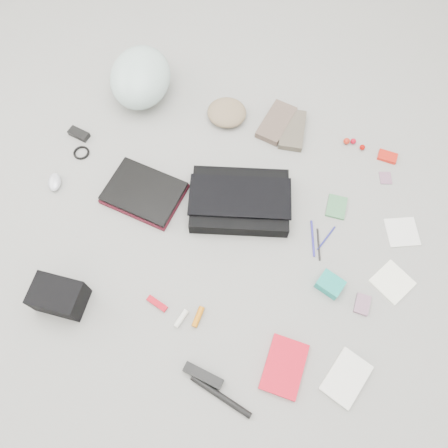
% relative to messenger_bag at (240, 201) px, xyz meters
% --- Properties ---
extents(ground_plane, '(4.00, 4.00, 0.00)m').
position_rel_messenger_bag_xyz_m(ground_plane, '(-0.03, -0.13, -0.03)').
color(ground_plane, gray).
extents(messenger_bag, '(0.46, 0.37, 0.07)m').
position_rel_messenger_bag_xyz_m(messenger_bag, '(0.00, 0.00, 0.00)').
color(messenger_bag, black).
rests_on(messenger_bag, ground_plane).
extents(bag_flap, '(0.45, 0.28, 0.01)m').
position_rel_messenger_bag_xyz_m(bag_flap, '(0.00, 0.00, 0.04)').
color(bag_flap, black).
rests_on(bag_flap, messenger_bag).
extents(laptop_sleeve, '(0.35, 0.29, 0.02)m').
position_rel_messenger_bag_xyz_m(laptop_sleeve, '(-0.41, -0.06, -0.02)').
color(laptop_sleeve, '#4F111C').
rests_on(laptop_sleeve, ground_plane).
extents(laptop, '(0.34, 0.28, 0.02)m').
position_rel_messenger_bag_xyz_m(laptop, '(-0.41, -0.06, -0.00)').
color(laptop, black).
rests_on(laptop, laptop_sleeve).
extents(bike_helmet, '(0.32, 0.38, 0.21)m').
position_rel_messenger_bag_xyz_m(bike_helmet, '(-0.60, 0.47, 0.07)').
color(bike_helmet, silver).
rests_on(bike_helmet, ground_plane).
extents(beanie, '(0.19, 0.18, 0.06)m').
position_rel_messenger_bag_xyz_m(beanie, '(-0.17, 0.43, -0.00)').
color(beanie, '#846E52').
rests_on(beanie, ground_plane).
extents(mitten_left, '(0.16, 0.24, 0.03)m').
position_rel_messenger_bag_xyz_m(mitten_left, '(0.06, 0.45, -0.02)').
color(mitten_left, brown).
rests_on(mitten_left, ground_plane).
extents(mitten_right, '(0.12, 0.22, 0.03)m').
position_rel_messenger_bag_xyz_m(mitten_right, '(0.14, 0.43, -0.02)').
color(mitten_right, brown).
rests_on(mitten_right, ground_plane).
extents(power_brick, '(0.10, 0.06, 0.03)m').
position_rel_messenger_bag_xyz_m(power_brick, '(-0.80, 0.16, -0.02)').
color(power_brick, black).
rests_on(power_brick, ground_plane).
extents(cable_coil, '(0.09, 0.09, 0.01)m').
position_rel_messenger_bag_xyz_m(cable_coil, '(-0.75, 0.07, -0.03)').
color(cable_coil, black).
rests_on(cable_coil, ground_plane).
extents(mouse, '(0.08, 0.10, 0.03)m').
position_rel_messenger_bag_xyz_m(mouse, '(-0.80, -0.11, -0.02)').
color(mouse, '#B6B8C6').
rests_on(mouse, ground_plane).
extents(camera_bag, '(0.19, 0.13, 0.12)m').
position_rel_messenger_bag_xyz_m(camera_bag, '(-0.55, -0.58, 0.03)').
color(camera_bag, black).
rests_on(camera_bag, ground_plane).
extents(multitool, '(0.09, 0.05, 0.01)m').
position_rel_messenger_bag_xyz_m(multitool, '(-0.20, -0.50, -0.03)').
color(multitool, '#AB0513').
rests_on(multitool, ground_plane).
extents(toiletry_tube_white, '(0.04, 0.08, 0.02)m').
position_rel_messenger_bag_xyz_m(toiletry_tube_white, '(-0.09, -0.53, -0.02)').
color(toiletry_tube_white, silver).
rests_on(toiletry_tube_white, ground_plane).
extents(toiletry_tube_orange, '(0.03, 0.08, 0.02)m').
position_rel_messenger_bag_xyz_m(toiletry_tube_orange, '(-0.03, -0.51, -0.02)').
color(toiletry_tube_orange, '#C66A0B').
rests_on(toiletry_tube_orange, ground_plane).
extents(u_lock, '(0.15, 0.06, 0.03)m').
position_rel_messenger_bag_xyz_m(u_lock, '(0.05, -0.71, -0.02)').
color(u_lock, black).
rests_on(u_lock, ground_plane).
extents(bike_pump, '(0.24, 0.09, 0.02)m').
position_rel_messenger_bag_xyz_m(bike_pump, '(0.12, -0.76, -0.02)').
color(bike_pump, black).
rests_on(bike_pump, ground_plane).
extents(book_red, '(0.15, 0.21, 0.02)m').
position_rel_messenger_bag_xyz_m(book_red, '(0.32, -0.60, -0.02)').
color(book_red, red).
rests_on(book_red, ground_plane).
extents(book_white, '(0.18, 0.21, 0.02)m').
position_rel_messenger_bag_xyz_m(book_white, '(0.54, -0.58, -0.02)').
color(book_white, silver).
rests_on(book_white, ground_plane).
extents(notepad, '(0.08, 0.11, 0.01)m').
position_rel_messenger_bag_xyz_m(notepad, '(0.40, 0.09, -0.03)').
color(notepad, '#3E7549').
rests_on(notepad, ground_plane).
extents(pen_blue, '(0.05, 0.16, 0.01)m').
position_rel_messenger_bag_xyz_m(pen_blue, '(0.33, -0.07, -0.03)').
color(pen_blue, navy).
rests_on(pen_blue, ground_plane).
extents(pen_black, '(0.04, 0.14, 0.01)m').
position_rel_messenger_bag_xyz_m(pen_black, '(0.36, -0.09, -0.03)').
color(pen_black, black).
rests_on(pen_black, ground_plane).
extents(pen_navy, '(0.06, 0.12, 0.01)m').
position_rel_messenger_bag_xyz_m(pen_navy, '(0.38, -0.06, -0.03)').
color(pen_navy, navy).
rests_on(pen_navy, ground_plane).
extents(accordion_wallet, '(0.12, 0.11, 0.05)m').
position_rel_messenger_bag_xyz_m(accordion_wallet, '(0.43, -0.26, -0.01)').
color(accordion_wallet, '#119485').
rests_on(accordion_wallet, ground_plane).
extents(card_deck, '(0.06, 0.08, 0.01)m').
position_rel_messenger_bag_xyz_m(card_deck, '(0.56, -0.30, -0.03)').
color(card_deck, gray).
rests_on(card_deck, ground_plane).
extents(napkin_top, '(0.16, 0.16, 0.01)m').
position_rel_messenger_bag_xyz_m(napkin_top, '(0.68, 0.05, -0.03)').
color(napkin_top, silver).
rests_on(napkin_top, ground_plane).
extents(napkin_bottom, '(0.19, 0.19, 0.01)m').
position_rel_messenger_bag_xyz_m(napkin_bottom, '(0.67, -0.18, -0.03)').
color(napkin_bottom, white).
rests_on(napkin_bottom, ground_plane).
extents(lollipop_a, '(0.04, 0.04, 0.03)m').
position_rel_messenger_bag_xyz_m(lollipop_a, '(0.39, 0.43, -0.02)').
color(lollipop_a, '#B22312').
rests_on(lollipop_a, ground_plane).
extents(lollipop_b, '(0.03, 0.03, 0.03)m').
position_rel_messenger_bag_xyz_m(lollipop_b, '(0.42, 0.44, -0.02)').
color(lollipop_b, '#B2061B').
rests_on(lollipop_b, ground_plane).
extents(lollipop_c, '(0.03, 0.03, 0.03)m').
position_rel_messenger_bag_xyz_m(lollipop_c, '(0.47, 0.42, -0.02)').
color(lollipop_c, '#9F0803').
rests_on(lollipop_c, ground_plane).
extents(altoids_tin, '(0.09, 0.06, 0.02)m').
position_rel_messenger_bag_xyz_m(altoids_tin, '(0.58, 0.40, -0.03)').
color(altoids_tin, red).
rests_on(altoids_tin, ground_plane).
extents(stamp_sheet, '(0.06, 0.07, 0.00)m').
position_rel_messenger_bag_xyz_m(stamp_sheet, '(0.59, 0.29, -0.03)').
color(stamp_sheet, '#8E5E7B').
rests_on(stamp_sheet, ground_plane).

